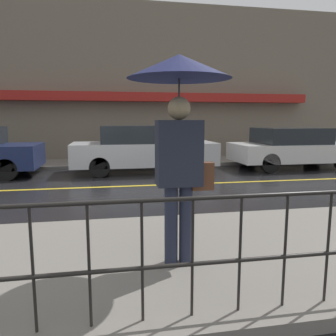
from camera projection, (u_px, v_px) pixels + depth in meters
ground_plane at (111, 187)px, 8.38m from camera, size 80.00×80.00×0.00m
sidewalk_near at (115, 262)px, 3.81m from camera, size 28.00×3.03×0.13m
sidewalk_far at (110, 163)px, 12.51m from camera, size 28.00×2.17×0.13m
lane_marking at (111, 187)px, 8.38m from camera, size 25.20×0.12×0.01m
building_storefront at (108, 83)px, 13.23m from camera, size 28.00×0.85×6.38m
railing_foreground at (116, 246)px, 2.47m from camera, size 12.00×0.04×0.99m
pedestrian at (179, 103)px, 3.40m from camera, size 1.08×1.08×2.24m
car_silver at (143, 149)px, 10.59m from camera, size 4.58×1.73×1.52m
car_white at (293, 148)px, 11.53m from camera, size 4.31×1.94×1.42m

